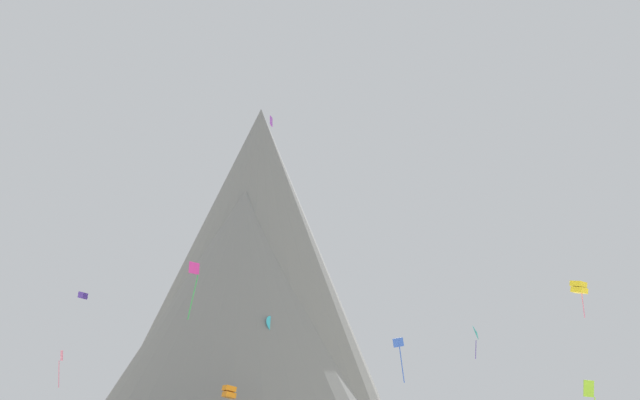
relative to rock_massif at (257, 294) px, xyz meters
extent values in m
cone|color=slate|center=(-0.46, 2.20, 4.43)|extent=(63.21, 63.21, 56.73)
cone|color=slate|center=(-2.23, -4.93, -4.60)|extent=(58.53, 58.53, 38.67)
cone|color=slate|center=(5.27, 2.38, -4.63)|extent=(44.53, 44.53, 38.60)
cone|color=#33BCDB|center=(2.37, -15.76, -7.59)|extent=(2.46, 2.66, 2.49)
cylinder|color=purple|center=(2.41, -15.76, -10.94)|extent=(0.60, 0.16, 4.14)
cube|color=#8CD133|center=(25.64, -49.41, -17.77)|extent=(0.87, 0.28, 1.24)
cube|color=blue|center=(13.03, -41.98, -13.44)|extent=(1.01, 0.25, 0.87)
cylinder|color=blue|center=(13.26, -41.98, -15.29)|extent=(0.44, 0.51, 2.93)
cube|color=orange|center=(-2.06, -25.14, -16.61)|extent=(1.65, 1.61, 0.73)
cube|color=orange|center=(-2.06, -25.14, -15.96)|extent=(1.65, 1.61, 0.73)
cube|color=yellow|center=(29.26, -42.83, -8.83)|extent=(1.52, 1.54, 0.71)
cube|color=yellow|center=(29.26, -42.83, -8.28)|extent=(1.52, 1.54, 0.71)
cylinder|color=pink|center=(29.42, -42.83, -10.18)|extent=(0.24, 0.32, 2.23)
cone|color=teal|center=(27.14, -19.41, -8.71)|extent=(1.42, 2.02, 1.86)
cylinder|color=#5138B2|center=(26.90, -19.41, -10.78)|extent=(0.33, 0.09, 2.26)
cube|color=#5138B2|center=(-21.72, -13.94, -3.95)|extent=(1.22, 1.19, 0.58)
cube|color=#5138B2|center=(-21.72, -13.94, -3.56)|extent=(1.22, 1.19, 0.58)
cube|color=purple|center=(1.57, -30.44, 13.35)|extent=(0.34, 0.74, 1.29)
cube|color=pink|center=(-18.74, -28.99, -13.16)|extent=(0.45, 0.63, 1.05)
cylinder|color=pink|center=(-18.77, -28.99, -14.97)|extent=(0.34, 0.31, 2.59)
cube|color=#D1339E|center=(-4.67, -41.59, -7.16)|extent=(0.85, 0.72, 1.05)
cylinder|color=green|center=(-4.60, -41.59, -9.70)|extent=(0.67, 0.35, 4.01)
camera|label=1|loc=(2.09, -97.57, -21.90)|focal=36.63mm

